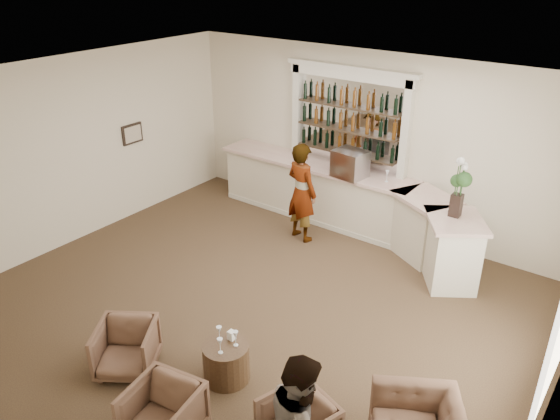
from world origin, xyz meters
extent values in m
plane|color=brown|center=(0.00, 0.00, 0.00)|extent=(8.00, 8.00, 0.00)
cube|color=beige|center=(0.00, 3.50, 1.65)|extent=(8.00, 0.04, 3.30)
cube|color=beige|center=(-4.00, 0.00, 1.65)|extent=(0.04, 7.00, 3.30)
cube|color=white|center=(0.00, 0.00, 3.30)|extent=(8.00, 7.00, 0.04)
cube|color=black|center=(-3.97, 1.20, 1.65)|extent=(0.04, 0.46, 0.38)
cube|color=#C3B29B|center=(-3.94, 1.20, 1.65)|extent=(0.01, 0.38, 0.30)
cube|color=silver|center=(-1.00, 3.15, 0.54)|extent=(4.00, 0.70, 1.08)
cube|color=beige|center=(-1.00, 3.13, 1.11)|extent=(4.10, 0.82, 0.06)
cube|color=silver|center=(1.35, 2.92, 0.54)|extent=(1.12, 1.04, 1.08)
cube|color=beige|center=(1.35, 2.90, 1.11)|extent=(1.27, 1.19, 0.06)
cube|color=silver|center=(2.05, 2.40, 0.54)|extent=(1.08, 1.14, 1.08)
cube|color=beige|center=(2.05, 2.38, 1.11)|extent=(1.24, 1.29, 0.06)
cube|color=beige|center=(-1.00, 2.82, 0.05)|extent=(4.00, 0.06, 0.10)
cube|color=white|center=(-0.50, 3.48, 1.95)|extent=(2.15, 0.02, 1.65)
cube|color=beige|center=(-1.65, 3.42, 1.45)|extent=(0.14, 0.16, 2.90)
cube|color=beige|center=(0.65, 3.42, 1.45)|extent=(0.14, 0.16, 2.90)
cube|color=beige|center=(-0.50, 3.42, 2.84)|extent=(2.52, 0.16, 0.18)
cube|color=beige|center=(-0.50, 3.42, 2.96)|extent=(2.64, 0.20, 0.08)
cube|color=#34271A|center=(-0.50, 3.37, 1.38)|extent=(2.05, 0.20, 0.03)
cube|color=#34271A|center=(-0.50, 3.37, 1.82)|extent=(2.05, 0.20, 0.03)
cube|color=#34271A|center=(-0.50, 3.37, 2.26)|extent=(2.05, 0.20, 0.03)
cylinder|color=#4B3620|center=(0.65, -1.37, 0.25)|extent=(0.58, 0.58, 0.50)
imported|color=gray|center=(-0.70, 2.22, 0.92)|extent=(0.75, 0.58, 1.84)
imported|color=brown|center=(-0.46, -2.00, 0.33)|extent=(0.99, 1.00, 0.66)
imported|color=brown|center=(0.73, -2.47, 0.34)|extent=(0.84, 0.86, 0.68)
cube|color=#AAAAAF|center=(-0.13, 2.91, 1.38)|extent=(0.61, 0.53, 0.49)
cube|color=black|center=(1.99, 2.47, 1.32)|extent=(0.16, 0.16, 0.36)
cube|color=white|center=(0.63, -1.23, 0.56)|extent=(0.08, 0.08, 0.12)
camera|label=1|loc=(4.32, -5.19, 4.86)|focal=35.00mm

